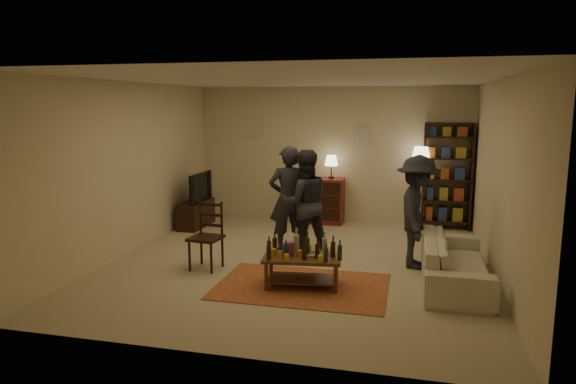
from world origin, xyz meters
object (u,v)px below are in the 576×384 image
(bookshelf, at_px, (447,175))
(sofa, at_px, (455,261))
(dresser, at_px, (319,199))
(floor_lamp, at_px, (421,160))
(person_left, at_px, (288,199))
(dining_chair, at_px, (208,233))
(tv_stand, at_px, (196,207))
(coffee_table, at_px, (302,259))
(person_right, at_px, (304,203))
(person_by_sofa, at_px, (417,212))

(bookshelf, bearing_deg, sofa, -90.82)
(dresser, height_order, floor_lamp, floor_lamp)
(floor_lamp, xyz_separation_m, person_left, (-2.05, -2.08, -0.47))
(bookshelf, relative_size, floor_lamp, 1.28)
(dining_chair, distance_m, tv_stand, 2.65)
(sofa, bearing_deg, coffee_table, 107.20)
(dining_chair, xyz_separation_m, person_left, (0.93, 1.10, 0.33))
(sofa, bearing_deg, person_left, 69.01)
(floor_lamp, xyz_separation_m, sofa, (0.45, -3.03, -1.02))
(dining_chair, bearing_deg, person_right, 44.08)
(bookshelf, height_order, person_right, bookshelf)
(bookshelf, bearing_deg, tv_stand, -168.20)
(dining_chair, distance_m, floor_lamp, 4.43)
(floor_lamp, height_order, sofa, floor_lamp)
(person_by_sofa, bearing_deg, person_right, 85.10)
(dresser, bearing_deg, sofa, -52.46)
(dining_chair, bearing_deg, dresser, 78.09)
(person_by_sofa, bearing_deg, sofa, -138.90)
(dresser, height_order, sofa, dresser)
(sofa, height_order, person_left, person_left)
(tv_stand, xyz_separation_m, bookshelf, (4.69, 0.98, 0.65))
(sofa, height_order, person_right, person_right)
(person_left, bearing_deg, floor_lamp, -158.01)
(dresser, distance_m, bookshelf, 2.50)
(person_right, distance_m, person_by_sofa, 1.72)
(coffee_table, xyz_separation_m, person_left, (-0.56, 1.56, 0.47))
(dresser, distance_m, person_left, 2.19)
(coffee_table, relative_size, person_by_sofa, 0.64)
(dining_chair, relative_size, person_left, 0.58)
(coffee_table, bearing_deg, floor_lamp, 67.75)
(floor_lamp, bearing_deg, dining_chair, -133.13)
(person_right, xyz_separation_m, person_by_sofa, (1.70, -0.21, -0.01))
(bookshelf, height_order, person_left, bookshelf)
(coffee_table, xyz_separation_m, sofa, (1.93, 0.60, -0.08))
(tv_stand, distance_m, dresser, 2.43)
(coffee_table, bearing_deg, bookshelf, 62.35)
(coffee_table, relative_size, dresser, 0.78)
(dining_chair, height_order, floor_lamp, floor_lamp)
(dining_chair, xyz_separation_m, person_right, (1.22, 0.97, 0.31))
(coffee_table, xyz_separation_m, dining_chair, (-1.49, 0.45, 0.14))
(bookshelf, xyz_separation_m, person_right, (-2.25, -2.36, -0.20))
(tv_stand, xyz_separation_m, person_left, (2.15, -1.24, 0.47))
(bookshelf, distance_m, person_right, 3.27)
(dining_chair, bearing_deg, person_by_sofa, 20.24)
(coffee_table, height_order, dining_chair, dining_chair)
(floor_lamp, distance_m, sofa, 3.23)
(dining_chair, height_order, tv_stand, tv_stand)
(person_left, distance_m, person_by_sofa, 2.03)
(floor_lamp, distance_m, person_left, 2.96)
(dresser, xyz_separation_m, sofa, (2.39, -3.11, -0.17))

